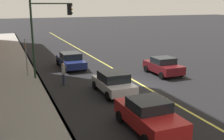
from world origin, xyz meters
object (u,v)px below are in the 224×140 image
(car_red, at_px, (149,115))
(traffic_light_mast, at_px, (47,26))
(car_maroon, at_px, (163,66))
(car_white, at_px, (113,82))
(car_navy, at_px, (71,60))
(pedestrian_with_backpack, at_px, (64,72))
(street_sign_post, at_px, (26,55))

(car_red, bearing_deg, traffic_light_mast, 13.97)
(car_maroon, distance_m, car_white, 6.51)
(car_navy, bearing_deg, pedestrian_with_backpack, 160.79)
(car_white, xyz_separation_m, pedestrian_with_backpack, (3.16, 2.70, 0.23))
(pedestrian_with_backpack, distance_m, street_sign_post, 4.09)
(car_white, bearing_deg, car_red, 174.21)
(car_maroon, height_order, car_white, car_maroon)
(pedestrian_with_backpack, bearing_deg, street_sign_post, 35.94)
(car_maroon, height_order, car_navy, car_maroon)
(pedestrian_with_backpack, bearing_deg, car_white, -139.45)
(car_red, xyz_separation_m, pedestrian_with_backpack, (8.95, 2.11, 0.19))
(car_red, xyz_separation_m, car_navy, (14.12, 0.32, -0.04))
(car_navy, distance_m, car_white, 8.37)
(car_maroon, relative_size, car_white, 0.99)
(car_red, bearing_deg, car_navy, 1.29)
(car_navy, relative_size, street_sign_post, 1.48)
(car_maroon, xyz_separation_m, street_sign_post, (3.47, 10.87, 1.11))
(car_maroon, bearing_deg, street_sign_post, 72.27)
(car_maroon, xyz_separation_m, traffic_light_mast, (2.48, 9.20, 3.46))
(traffic_light_mast, bearing_deg, car_navy, -40.18)
(traffic_light_mast, distance_m, street_sign_post, 3.05)
(car_white, distance_m, street_sign_post, 8.21)
(pedestrian_with_backpack, bearing_deg, car_navy, -19.21)
(car_red, distance_m, street_sign_post, 13.02)
(car_navy, height_order, car_white, car_navy)
(car_navy, relative_size, car_white, 1.22)
(car_maroon, height_order, pedestrian_with_backpack, pedestrian_with_backpack)
(car_navy, xyz_separation_m, street_sign_post, (-1.93, 4.14, 1.12))
(car_maroon, xyz_separation_m, car_navy, (5.41, 6.73, -0.01))
(car_red, relative_size, car_navy, 0.88)
(car_white, xyz_separation_m, traffic_light_mast, (5.40, 3.37, 3.46))
(car_maroon, xyz_separation_m, pedestrian_with_backpack, (0.25, 8.53, 0.23))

